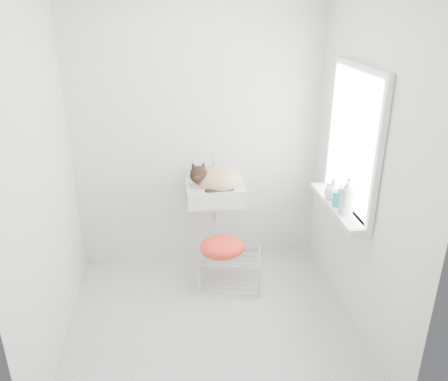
{
  "coord_description": "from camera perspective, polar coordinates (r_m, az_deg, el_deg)",
  "views": [
    {
      "loc": [
        -0.27,
        -2.8,
        2.3
      ],
      "look_at": [
        0.16,
        0.5,
        0.88
      ],
      "focal_mm": 35.91,
      "sensor_mm": 36.0,
      "label": 1
    }
  ],
  "objects": [
    {
      "name": "bottle_b",
      "position": [
        3.53,
        14.37,
        -1.92
      ],
      "size": [
        0.11,
        0.11,
        0.17
      ],
      "primitive_type": "imported",
      "rotation": [
        0.0,
        0.0,
        5.61
      ],
      "color": "teal",
      "rests_on": "windowsill"
    },
    {
      "name": "towel",
      "position": [
        3.83,
        -0.25,
        -7.9
      ],
      "size": [
        0.39,
        0.28,
        0.16
      ],
      "primitive_type": "ellipsoid",
      "rotation": [
        0.0,
        0.0,
        -0.01
      ],
      "color": "#E95814",
      "rests_on": "wire_rack"
    },
    {
      "name": "wire_rack",
      "position": [
        3.94,
        0.82,
        -9.99
      ],
      "size": [
        0.56,
        0.45,
        0.3
      ],
      "primitive_type": "cube",
      "rotation": [
        0.0,
        0.0,
        -0.23
      ],
      "color": "silver",
      "rests_on": "floor"
    },
    {
      "name": "windowsill",
      "position": [
        3.58,
        14.25,
        -1.92
      ],
      "size": [
        0.16,
        0.88,
        0.04
      ],
      "primitive_type": "cube",
      "color": "white",
      "rests_on": "right_wall"
    },
    {
      "name": "cat",
      "position": [
        3.81,
        -0.99,
        1.41
      ],
      "size": [
        0.48,
        0.42,
        0.28
      ],
      "rotation": [
        0.0,
        0.0,
        -0.17
      ],
      "color": "tan",
      "rests_on": "sink"
    },
    {
      "name": "window_glass",
      "position": [
        3.43,
        16.27,
        6.07
      ],
      "size": [
        0.01,
        0.8,
        1.0
      ],
      "primitive_type": "cube",
      "color": "white",
      "rests_on": "right_wall"
    },
    {
      "name": "right_wall",
      "position": [
        3.29,
        17.65,
        3.37
      ],
      "size": [
        0.02,
        2.0,
        2.5
      ],
      "primitive_type": "cube",
      "color": "silver",
      "rests_on": "ground"
    },
    {
      "name": "window_frame",
      "position": [
        3.42,
        16.04,
        6.07
      ],
      "size": [
        0.04,
        0.9,
        1.1
      ],
      "primitive_type": "cube",
      "color": "white",
      "rests_on": "right_wall"
    },
    {
      "name": "faucet",
      "position": [
        3.96,
        -1.5,
        3.79
      ],
      "size": [
        0.18,
        0.13,
        0.18
      ],
      "primitive_type": null,
      "color": "silver",
      "rests_on": "sink"
    },
    {
      "name": "floor",
      "position": [
        3.63,
        -1.57,
        -16.17
      ],
      "size": [
        2.2,
        2.0,
        0.02
      ],
      "primitive_type": "cube",
      "color": "#B8BABC",
      "rests_on": "ground"
    },
    {
      "name": "back_wall",
      "position": [
        3.95,
        -3.28,
        7.66
      ],
      "size": [
        2.2,
        0.02,
        2.5
      ],
      "primitive_type": "cube",
      "color": "silver",
      "rests_on": "ground"
    },
    {
      "name": "bottle_c",
      "position": [
        3.64,
        13.63,
        -1.04
      ],
      "size": [
        0.19,
        0.19,
        0.18
      ],
      "primitive_type": "imported",
      "rotation": [
        0.0,
        0.0,
        2.28
      ],
      "color": "white",
      "rests_on": "windowsill"
    },
    {
      "name": "bottle_a",
      "position": [
        3.42,
        15.15,
        -2.84
      ],
      "size": [
        0.09,
        0.09,
        0.24
      ],
      "primitive_type": "imported",
      "rotation": [
        0.0,
        0.0,
        6.26
      ],
      "color": "silver",
      "rests_on": "windowsill"
    },
    {
      "name": "sink",
      "position": [
        3.84,
        -1.2,
        0.94
      ],
      "size": [
        0.49,
        0.43,
        0.2
      ],
      "primitive_type": "cube",
      "color": "white",
      "rests_on": "back_wall"
    },
    {
      "name": "left_wall",
      "position": [
        3.1,
        -22.47,
        1.52
      ],
      "size": [
        0.02,
        2.0,
        2.5
      ],
      "primitive_type": "cube",
      "color": "silver",
      "rests_on": "ground"
    }
  ]
}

